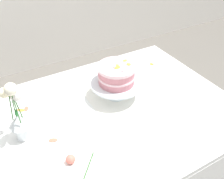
% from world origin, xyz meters
% --- Properties ---
extents(dining_table, '(1.40, 1.00, 0.74)m').
position_xyz_m(dining_table, '(0.00, -0.03, 0.65)').
color(dining_table, white).
rests_on(dining_table, ground).
extents(linen_napkin, '(0.32, 0.32, 0.00)m').
position_xyz_m(linen_napkin, '(0.11, 0.10, 0.74)').
color(linen_napkin, white).
rests_on(linen_napkin, dining_table).
extents(cake_stand, '(0.29, 0.29, 0.10)m').
position_xyz_m(cake_stand, '(0.11, 0.10, 0.82)').
color(cake_stand, silver).
rests_on(cake_stand, linen_napkin).
extents(layer_cake, '(0.21, 0.21, 0.11)m').
position_xyz_m(layer_cake, '(0.11, 0.10, 0.89)').
color(layer_cake, '#CC7A84').
rests_on(layer_cake, cake_stand).
extents(flower_vase, '(0.11, 0.13, 0.34)m').
position_xyz_m(flower_vase, '(-0.43, 0.05, 0.88)').
color(flower_vase, silver).
rests_on(flower_vase, dining_table).
extents(fallen_rose, '(0.13, 0.13, 0.04)m').
position_xyz_m(fallen_rose, '(-0.29, -0.20, 0.76)').
color(fallen_rose, '#2D6028').
rests_on(fallen_rose, dining_table).
extents(loose_petal_0, '(0.05, 0.05, 0.00)m').
position_xyz_m(loose_petal_0, '(-0.40, 0.25, 0.74)').
color(loose_petal_0, orange).
rests_on(loose_petal_0, dining_table).
extents(loose_petal_1, '(0.05, 0.04, 0.01)m').
position_xyz_m(loose_petal_1, '(-0.32, -0.04, 0.74)').
color(loose_petal_1, '#E56B51').
rests_on(loose_petal_1, dining_table).
extents(loose_petal_2, '(0.03, 0.03, 0.00)m').
position_xyz_m(loose_petal_2, '(0.51, 0.28, 0.74)').
color(loose_petal_2, orange).
rests_on(loose_petal_2, dining_table).
extents(loose_petal_3, '(0.03, 0.05, 0.00)m').
position_xyz_m(loose_petal_3, '(-0.37, 0.25, 0.74)').
color(loose_petal_3, '#E56B51').
rests_on(loose_petal_3, dining_table).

